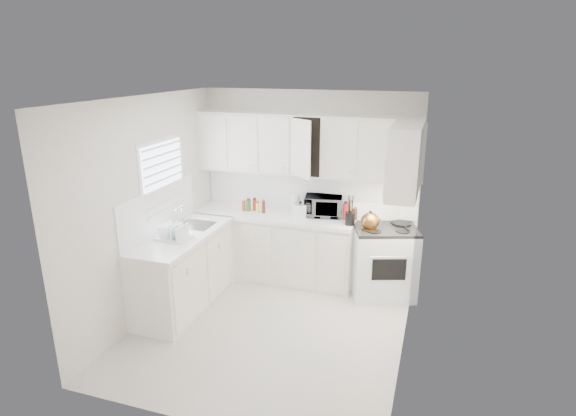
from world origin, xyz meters
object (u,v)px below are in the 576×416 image
at_px(microwave, 323,204).
at_px(rice_cooker, 300,209).
at_px(utensil_crock, 350,210).
at_px(stove, 384,252).
at_px(tea_kettle, 370,220).
at_px(dish_rack, 173,231).

xyz_separation_m(microwave, rice_cooker, (-0.28, -0.14, -0.06)).
distance_m(rice_cooker, utensil_crock, 0.71).
height_order(stove, utensil_crock, utensil_crock).
height_order(tea_kettle, utensil_crock, utensil_crock).
distance_m(utensil_crock, dish_rack, 2.20).
bearing_deg(microwave, stove, -21.59).
distance_m(microwave, rice_cooker, 0.32).
distance_m(stove, tea_kettle, 0.53).
height_order(microwave, rice_cooker, microwave).
distance_m(tea_kettle, dish_rack, 2.39).
height_order(rice_cooker, utensil_crock, utensil_crock).
xyz_separation_m(rice_cooker, utensil_crock, (0.70, -0.12, 0.09)).
bearing_deg(stove, dish_rack, -170.95).
xyz_separation_m(stove, rice_cooker, (-1.15, 0.04, 0.46)).
relative_size(tea_kettle, utensil_crock, 0.70).
relative_size(tea_kettle, dish_rack, 0.75).
bearing_deg(microwave, utensil_crock, -41.63).
relative_size(microwave, rice_cooker, 2.27).
xyz_separation_m(stove, dish_rack, (-2.33, -1.22, 0.45)).
bearing_deg(rice_cooker, stove, 13.27).
height_order(rice_cooker, dish_rack, rice_cooker).
relative_size(stove, tea_kettle, 4.26).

